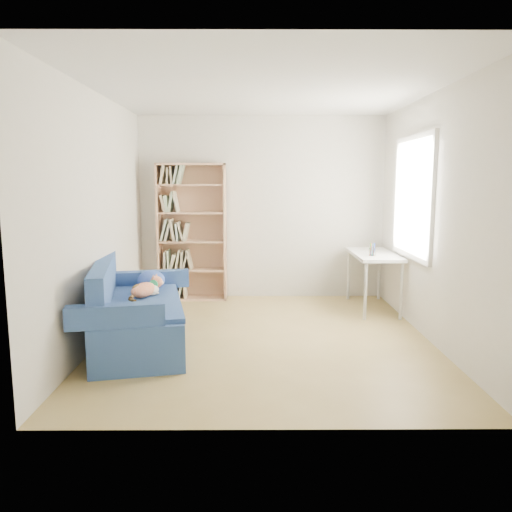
{
  "coord_description": "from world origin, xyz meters",
  "views": [
    {
      "loc": [
        -0.13,
        -5.2,
        1.69
      ],
      "look_at": [
        -0.1,
        0.35,
        0.85
      ],
      "focal_mm": 35.0,
      "sensor_mm": 36.0,
      "label": 1
    }
  ],
  "objects": [
    {
      "name": "ground",
      "position": [
        0.0,
        0.0,
        0.0
      ],
      "size": [
        4.0,
        4.0,
        0.0
      ],
      "primitive_type": "plane",
      "color": "olive",
      "rests_on": "ground"
    },
    {
      "name": "sofa",
      "position": [
        -1.35,
        -0.2,
        0.33
      ],
      "size": [
        1.19,
        1.94,
        0.87
      ],
      "rotation": [
        0.0,
        0.0,
        0.21
      ],
      "color": "navy",
      "rests_on": "ground"
    },
    {
      "name": "desk",
      "position": [
        1.46,
        1.27,
        0.67
      ],
      "size": [
        0.54,
        1.18,
        0.75
      ],
      "color": "white",
      "rests_on": "ground"
    },
    {
      "name": "room_shell",
      "position": [
        0.1,
        0.03,
        1.64
      ],
      "size": [
        3.54,
        4.04,
        2.62
      ],
      "color": "silver",
      "rests_on": "ground"
    },
    {
      "name": "pen_cup",
      "position": [
        1.38,
        1.03,
        0.81
      ],
      "size": [
        0.09,
        0.09,
        0.17
      ],
      "color": "white",
      "rests_on": "desk"
    },
    {
      "name": "bookshelf",
      "position": [
        -0.99,
        1.83,
        0.89
      ],
      "size": [
        0.96,
        0.3,
        1.93
      ],
      "color": "tan",
      "rests_on": "ground"
    }
  ]
}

